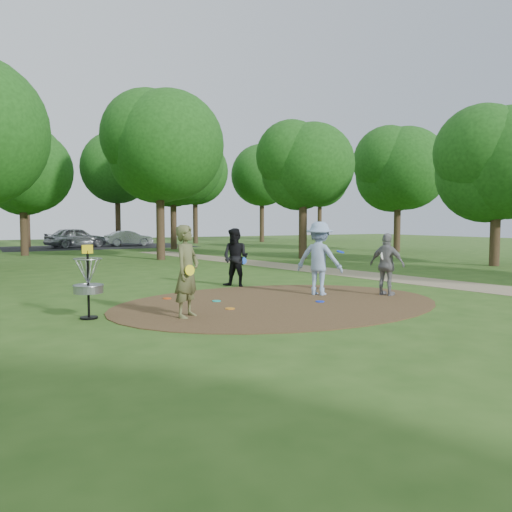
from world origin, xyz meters
TOP-DOWN VIEW (x-y plane):
  - ground at (0.00, 0.00)m, footprint 100.00×100.00m
  - dirt_clearing at (0.00, 0.00)m, footprint 8.40×8.40m
  - footpath at (6.50, 2.00)m, footprint 7.55×39.89m
  - parking_lot at (2.00, 30.00)m, footprint 14.00×8.00m
  - player_observer_with_disc at (-2.67, -0.59)m, footprint 0.85×0.81m
  - player_throwing_with_disc at (1.66, 0.63)m, footprint 1.52×1.50m
  - player_walking_with_disc at (0.46, 3.30)m, footprint 1.06×1.11m
  - player_waiting_with_disc at (3.19, -0.38)m, footprint 0.71×1.08m
  - disc_ground_cyan at (-1.29, 0.94)m, footprint 0.22×0.22m
  - disc_ground_blue at (0.92, -0.41)m, footprint 0.22×0.22m
  - disc_ground_red at (-2.23, 1.95)m, footprint 0.22×0.22m
  - car_left at (0.23, 29.91)m, footprint 4.87×3.07m
  - car_right at (4.50, 30.58)m, footprint 3.80×1.36m
  - disc_ground_orange at (-1.48, -0.21)m, footprint 0.22×0.22m
  - disc_golf_basket at (-4.50, 0.30)m, footprint 0.63×0.63m
  - tree_ring at (1.62, 9.54)m, footprint 37.39×45.35m

SIDE VIEW (x-z plane):
  - ground at x=0.00m, z-range 0.00..0.00m
  - parking_lot at x=2.00m, z-range 0.00..0.01m
  - footpath at x=6.50m, z-range 0.00..0.01m
  - dirt_clearing at x=0.00m, z-range 0.00..0.02m
  - disc_ground_cyan at x=-1.29m, z-range 0.02..0.04m
  - disc_ground_blue at x=0.92m, z-range 0.02..0.04m
  - disc_ground_red at x=-2.23m, z-range 0.02..0.04m
  - disc_ground_orange at x=-1.48m, z-range 0.02..0.04m
  - car_right at x=4.50m, z-range 0.00..1.25m
  - car_left at x=0.23m, z-range 0.00..1.55m
  - player_waiting_with_disc at x=3.19m, z-range 0.00..1.71m
  - disc_golf_basket at x=-4.50m, z-range 0.10..1.64m
  - player_walking_with_disc at x=0.46m, z-range 0.00..1.81m
  - player_observer_with_disc at x=-2.67m, z-range 0.00..1.95m
  - player_throwing_with_disc at x=1.66m, z-range 0.00..2.01m
  - tree_ring at x=1.62m, z-range 0.60..9.91m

